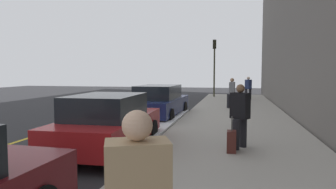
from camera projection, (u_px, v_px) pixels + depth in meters
ground_plane at (162, 119)px, 13.74m from camera, size 56.00×56.00×0.00m
sidewalk at (236, 119)px, 13.04m from camera, size 28.00×4.60×0.15m
lane_stripe_centre at (96, 116)px, 14.42m from camera, size 28.00×0.14×0.01m
snow_bank_curb at (170, 122)px, 12.08m from camera, size 6.55×0.56×0.22m
parked_car_red at (109, 123)px, 8.06m from camera, size 4.33×1.97×1.51m
parked_car_navy at (159, 102)px, 13.70m from camera, size 4.78×2.00×1.51m
pedestrian_grey_coat at (232, 92)px, 16.38m from camera, size 0.47×0.54×1.63m
pedestrian_black_coat at (240, 114)px, 7.71m from camera, size 0.49×0.52×1.64m
pedestrian_navy_coat at (248, 87)px, 21.44m from camera, size 0.52×0.48×1.63m
traffic_light_pole at (214, 58)px, 24.02m from camera, size 0.35×0.26×4.50m
rolling_suitcase at (231, 141)px, 7.37m from camera, size 0.34×0.22×0.88m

